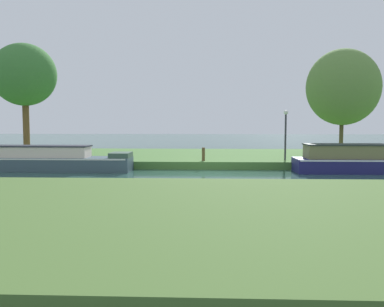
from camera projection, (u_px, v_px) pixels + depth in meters
ground_plane at (207, 175)px, 18.75m from camera, size 120.00×120.00×0.00m
riverbank_far at (207, 157)px, 25.71m from camera, size 72.00×10.00×0.40m
riverbank_near at (205, 216)px, 9.77m from camera, size 72.00×10.00×0.40m
navy_barge at (350, 160)px, 19.62m from camera, size 5.48×1.79×1.39m
slate_narrowboat at (33, 159)px, 20.25m from camera, size 9.45×1.60×1.99m
willow_tree_left at (24, 75)px, 24.97m from camera, size 3.97×3.63×6.90m
willow_tree_centre at (343, 87)px, 25.31m from camera, size 4.60×3.89×6.62m
lamp_post at (286, 128)px, 21.65m from camera, size 0.24×0.24×2.69m
mooring_post_near at (203, 154)px, 21.29m from camera, size 0.16×0.16×0.71m
mooring_post_far at (43, 155)px, 21.65m from camera, size 0.16×0.16×0.52m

